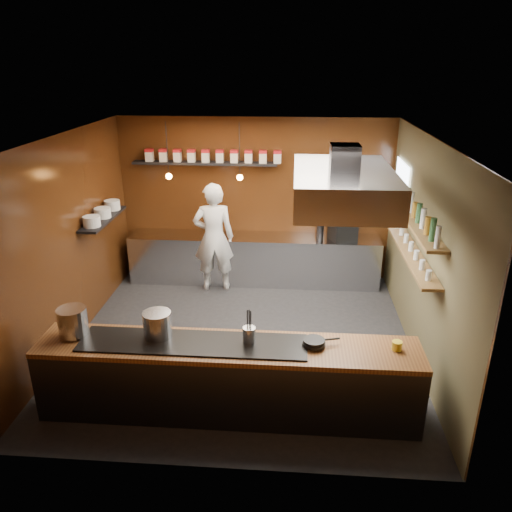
# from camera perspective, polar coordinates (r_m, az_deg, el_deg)

# --- Properties ---
(floor) EXTENTS (5.00, 5.00, 0.00)m
(floor) POSITION_cam_1_polar(r_m,az_deg,el_deg) (7.60, -1.53, -9.67)
(floor) COLOR black
(floor) RESTS_ON ground
(back_wall) EXTENTS (5.00, 0.00, 5.00)m
(back_wall) POSITION_cam_1_polar(r_m,az_deg,el_deg) (9.31, -0.06, 6.42)
(back_wall) COLOR black
(back_wall) RESTS_ON ground
(left_wall) EXTENTS (0.00, 5.00, 5.00)m
(left_wall) POSITION_cam_1_polar(r_m,az_deg,el_deg) (7.61, -20.74, 1.41)
(left_wall) COLOR black
(left_wall) RESTS_ON ground
(right_wall) EXTENTS (0.00, 5.00, 5.00)m
(right_wall) POSITION_cam_1_polar(r_m,az_deg,el_deg) (7.13, 18.74, 0.37)
(right_wall) COLOR brown
(right_wall) RESTS_ON ground
(ceiling) EXTENTS (5.00, 5.00, 0.00)m
(ceiling) POSITION_cam_1_polar(r_m,az_deg,el_deg) (6.56, -1.80, 13.32)
(ceiling) COLOR silver
(ceiling) RESTS_ON back_wall
(window_pane) EXTENTS (0.00, 1.00, 1.00)m
(window_pane) POSITION_cam_1_polar(r_m,az_deg,el_deg) (8.59, 16.16, 7.01)
(window_pane) COLOR white
(window_pane) RESTS_ON right_wall
(prep_counter) EXTENTS (4.60, 0.65, 0.90)m
(prep_counter) POSITION_cam_1_polar(r_m,az_deg,el_deg) (9.33, -0.21, -0.35)
(prep_counter) COLOR silver
(prep_counter) RESTS_ON floor
(pass_counter) EXTENTS (4.40, 0.72, 0.94)m
(pass_counter) POSITION_cam_1_polar(r_m,az_deg,el_deg) (6.02, -3.20, -13.80)
(pass_counter) COLOR #38383D
(pass_counter) RESTS_ON floor
(tin_shelf) EXTENTS (2.60, 0.26, 0.04)m
(tin_shelf) POSITION_cam_1_polar(r_m,az_deg,el_deg) (9.12, -5.87, 10.51)
(tin_shelf) COLOR black
(tin_shelf) RESTS_ON back_wall
(plate_shelf) EXTENTS (0.30, 1.40, 0.04)m
(plate_shelf) POSITION_cam_1_polar(r_m,az_deg,el_deg) (8.40, -17.06, 4.09)
(plate_shelf) COLOR black
(plate_shelf) RESTS_ON left_wall
(bottle_shelf_upper) EXTENTS (0.26, 2.80, 0.04)m
(bottle_shelf_upper) POSITION_cam_1_polar(r_m,az_deg,el_deg) (7.24, 17.38, 4.37)
(bottle_shelf_upper) COLOR brown
(bottle_shelf_upper) RESTS_ON right_wall
(bottle_shelf_lower) EXTENTS (0.26, 2.80, 0.04)m
(bottle_shelf_lower) POSITION_cam_1_polar(r_m,az_deg,el_deg) (7.39, 16.97, 0.89)
(bottle_shelf_lower) COLOR brown
(bottle_shelf_lower) RESTS_ON right_wall
(extractor_hood) EXTENTS (1.20, 2.00, 0.72)m
(extractor_hood) POSITION_cam_1_polar(r_m,az_deg,el_deg) (6.25, 9.91, 7.96)
(extractor_hood) COLOR #38383D
(extractor_hood) RESTS_ON ceiling
(pendant_left) EXTENTS (0.10, 0.10, 0.95)m
(pendant_left) POSITION_cam_1_polar(r_m,az_deg,el_deg) (8.61, -9.94, 9.29)
(pendant_left) COLOR black
(pendant_left) RESTS_ON ceiling
(pendant_right) EXTENTS (0.10, 0.10, 0.95)m
(pendant_right) POSITION_cam_1_polar(r_m,az_deg,el_deg) (8.39, -1.87, 9.30)
(pendant_right) COLOR black
(pendant_right) RESTS_ON ceiling
(storage_tins) EXTENTS (2.43, 0.13, 0.22)m
(storage_tins) POSITION_cam_1_polar(r_m,az_deg,el_deg) (9.07, -4.95, 11.33)
(storage_tins) COLOR beige
(storage_tins) RESTS_ON tin_shelf
(plate_stacks) EXTENTS (0.26, 1.16, 0.16)m
(plate_stacks) POSITION_cam_1_polar(r_m,az_deg,el_deg) (8.37, -17.14, 4.74)
(plate_stacks) COLOR silver
(plate_stacks) RESTS_ON plate_shelf
(bottles) EXTENTS (0.06, 2.66, 0.24)m
(bottles) POSITION_cam_1_polar(r_m,az_deg,el_deg) (7.20, 17.50, 5.43)
(bottles) COLOR silver
(bottles) RESTS_ON bottle_shelf_upper
(wine_glasses) EXTENTS (0.07, 2.37, 0.13)m
(wine_glasses) POSITION_cam_1_polar(r_m,az_deg,el_deg) (7.36, 17.04, 1.51)
(wine_glasses) COLOR silver
(wine_glasses) RESTS_ON bottle_shelf_lower
(stockpot_large) EXTENTS (0.40, 0.40, 0.33)m
(stockpot_large) POSITION_cam_1_polar(r_m,az_deg,el_deg) (6.22, -20.21, -7.03)
(stockpot_large) COLOR silver
(stockpot_large) RESTS_ON pass_counter
(stockpot_small) EXTENTS (0.36, 0.36, 0.31)m
(stockpot_small) POSITION_cam_1_polar(r_m,az_deg,el_deg) (5.92, -11.21, -7.69)
(stockpot_small) COLOR #B8BABF
(stockpot_small) RESTS_ON pass_counter
(utensil_crock) EXTENTS (0.18, 0.18, 0.19)m
(utensil_crock) POSITION_cam_1_polar(r_m,az_deg,el_deg) (5.72, -0.79, -9.02)
(utensil_crock) COLOR silver
(utensil_crock) RESTS_ON pass_counter
(frying_pan) EXTENTS (0.43, 0.26, 0.07)m
(frying_pan) POSITION_cam_1_polar(r_m,az_deg,el_deg) (5.75, 6.69, -9.74)
(frying_pan) COLOR black
(frying_pan) RESTS_ON pass_counter
(butter_jar) EXTENTS (0.15, 0.15, 0.10)m
(butter_jar) POSITION_cam_1_polar(r_m,az_deg,el_deg) (5.86, 15.80, -9.82)
(butter_jar) COLOR yellow
(butter_jar) RESTS_ON pass_counter
(espresso_machine) EXTENTS (0.53, 0.52, 0.42)m
(espresso_machine) POSITION_cam_1_polar(r_m,az_deg,el_deg) (9.07, 9.89, 3.10)
(espresso_machine) COLOR black
(espresso_machine) RESTS_ON prep_counter
(chef) EXTENTS (0.79, 0.59, 1.98)m
(chef) POSITION_cam_1_polar(r_m,az_deg,el_deg) (8.88, -4.85, 2.12)
(chef) COLOR white
(chef) RESTS_ON floor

